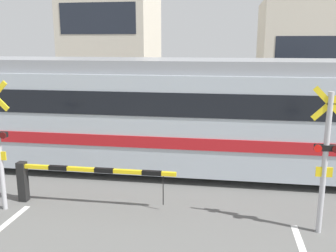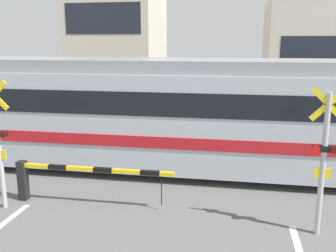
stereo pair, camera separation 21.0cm
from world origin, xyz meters
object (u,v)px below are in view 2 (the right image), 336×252
crossing_signal_right (324,156)px  pedestrian (222,114)px  crossing_barrier_near (62,175)px  commuter_train (134,110)px  crossing_barrier_far (247,130)px

crossing_signal_right → pedestrian: 8.44m
crossing_barrier_near → pedestrian: (3.52, 7.60, 0.18)m
commuter_train → crossing_signal_right: size_ratio=6.45×
crossing_barrier_near → crossing_barrier_far: bearing=51.2°
crossing_barrier_near → crossing_barrier_far: same height
crossing_barrier_far → crossing_signal_right: (1.25, -6.10, 0.95)m
crossing_barrier_near → crossing_signal_right: 5.85m
crossing_barrier_near → pedestrian: 8.38m
crossing_signal_right → pedestrian: crossing_signal_right is taller
crossing_barrier_far → pedestrian: (-0.98, 2.01, 0.18)m
crossing_signal_right → crossing_barrier_near: bearing=175.0°
crossing_barrier_near → crossing_barrier_far: size_ratio=1.00×
crossing_barrier_far → pedestrian: size_ratio=2.48×
commuter_train → crossing_barrier_near: (-0.99, -2.99, -1.08)m
crossing_barrier_far → commuter_train: bearing=-143.5°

